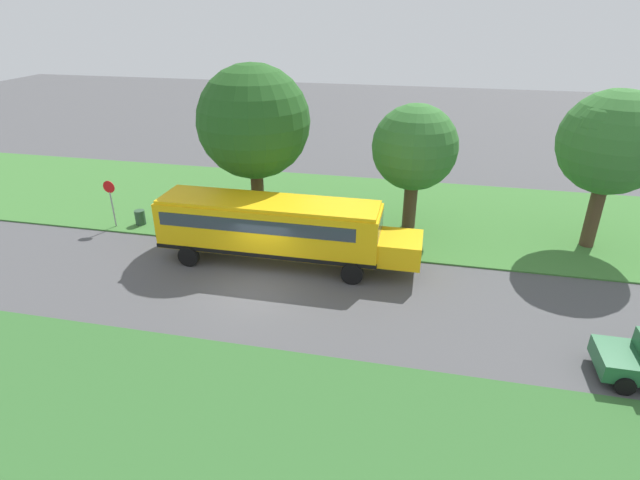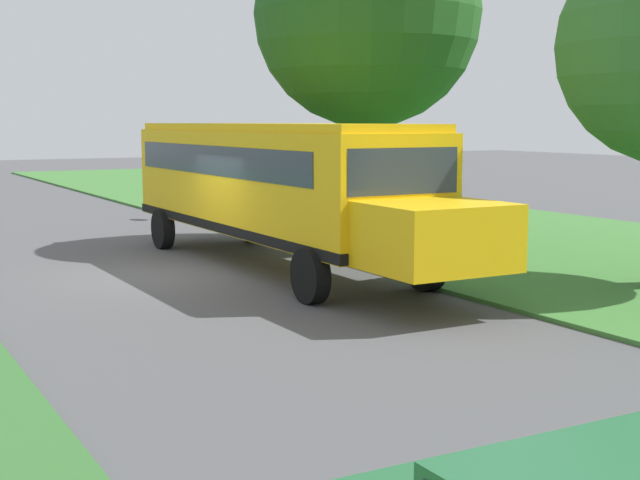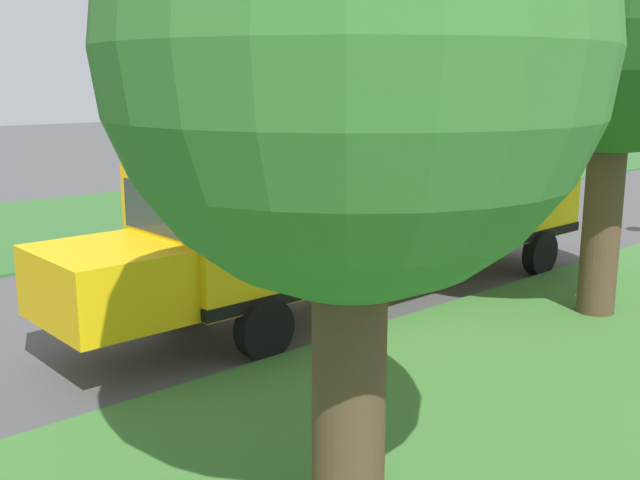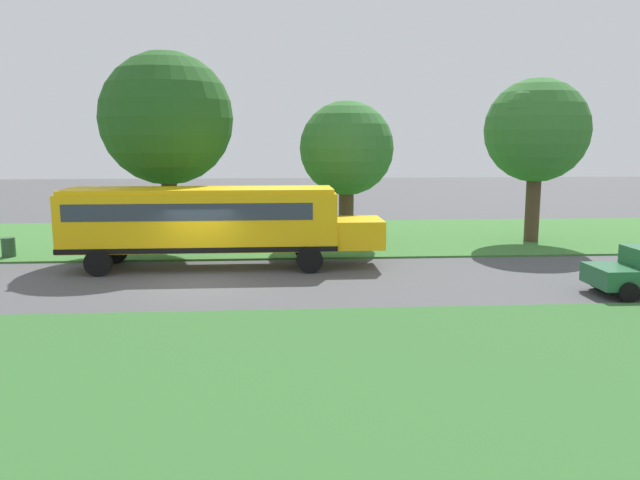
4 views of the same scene
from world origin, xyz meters
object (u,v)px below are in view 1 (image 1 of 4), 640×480
oak_tree_roadside_mid (417,147)px  stop_sign (111,198)px  oak_tree_far_end (611,142)px  oak_tree_beside_bus (256,122)px  trash_bin (140,218)px  school_bus (275,226)px

oak_tree_roadside_mid → stop_sign: oak_tree_roadside_mid is taller
oak_tree_roadside_mid → oak_tree_far_end: size_ratio=0.86×
oak_tree_beside_bus → oak_tree_far_end: (-1.33, 16.99, -0.40)m
trash_bin → school_bus: bearing=73.6°
oak_tree_beside_bus → oak_tree_far_end: oak_tree_beside_bus is taller
oak_tree_beside_bus → oak_tree_roadside_mid: (-1.85, 8.07, -1.32)m
school_bus → oak_tree_beside_bus: size_ratio=1.41×
school_bus → stop_sign: bearing=-101.4°
oak_tree_roadside_mid → stop_sign: (3.47, -16.11, -2.87)m
oak_tree_beside_bus → trash_bin: bearing=-81.2°
school_bus → oak_tree_far_end: size_ratio=1.56×
oak_tree_roadside_mid → stop_sign: size_ratio=2.50×
school_bus → trash_bin: bearing=-106.4°
stop_sign → oak_tree_far_end: bearing=96.7°
oak_tree_roadside_mid → trash_bin: oak_tree_roadside_mid is taller
oak_tree_roadside_mid → trash_bin: 15.73m
oak_tree_roadside_mid → trash_bin: (2.90, -14.90, -4.15)m
school_bus → stop_sign: (-2.01, -9.97, -0.19)m
oak_tree_beside_bus → trash_bin: 8.82m
oak_tree_beside_bus → stop_sign: (1.62, -8.04, -4.19)m
oak_tree_far_end → trash_bin: size_ratio=8.82×
oak_tree_far_end → stop_sign: (2.95, -25.03, -3.79)m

